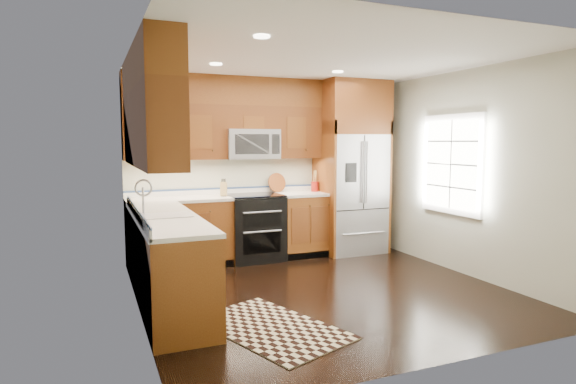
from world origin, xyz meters
name	(u,v)px	position (x,y,z in m)	size (l,w,h in m)	color
ground	(322,290)	(0.00, 0.00, 0.00)	(4.00, 4.00, 0.00)	black
wall_back	(263,168)	(0.00, 2.00, 1.30)	(4.00, 0.02, 2.60)	beige
wall_left	(136,183)	(-2.00, 0.00, 1.30)	(0.02, 4.00, 2.60)	beige
wall_right	(464,173)	(2.00, 0.00, 1.30)	(0.02, 4.00, 2.60)	beige
window	(452,164)	(1.98, 0.20, 1.40)	(0.04, 1.10, 1.30)	white
base_cabinets	(198,245)	(-1.23, 0.90, 0.45)	(2.85, 3.00, 0.90)	brown
countertop	(207,205)	(-1.09, 1.01, 0.92)	(2.86, 3.01, 0.04)	white
upper_cabinets	(199,114)	(-1.15, 1.09, 2.02)	(2.85, 3.00, 1.15)	brown
range	(255,228)	(-0.25, 1.67, 0.47)	(0.76, 0.67, 0.95)	black
microwave	(251,144)	(-0.25, 1.80, 1.66)	(0.76, 0.40, 0.42)	#B2B2B7
refrigerator	(351,167)	(1.30, 1.63, 1.30)	(0.98, 0.75, 2.60)	#B2B2B7
sink_faucet	(162,210)	(-1.73, 0.23, 0.99)	(0.54, 0.44, 0.37)	#B2B2B7
rug	(271,327)	(-0.93, -0.82, 0.01)	(0.86, 1.43, 0.01)	black
knife_block	(224,189)	(-0.69, 1.71, 1.04)	(0.12, 0.14, 0.24)	tan
utensil_crock	(315,184)	(0.75, 1.77, 1.05)	(0.14, 0.14, 0.32)	maroon
cutting_board	(277,191)	(0.19, 1.92, 0.95)	(0.29, 0.29, 0.02)	brown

